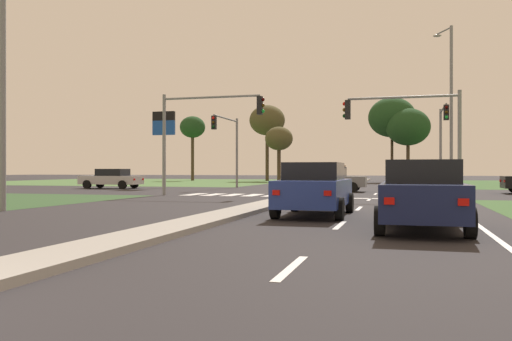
# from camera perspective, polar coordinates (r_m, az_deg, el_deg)

# --- Properties ---
(ground_plane) EXTENTS (200.00, 200.00, 0.00)m
(ground_plane) POSITION_cam_1_polar(r_m,az_deg,el_deg) (33.70, 6.91, -2.31)
(ground_plane) COLOR #282628
(grass_verge_far_left) EXTENTS (35.00, 35.00, 0.01)m
(grass_verge_far_left) POSITION_cam_1_polar(r_m,az_deg,el_deg) (65.38, -12.34, -1.15)
(grass_verge_far_left) COLOR #476B38
(grass_verge_far_left) RESTS_ON ground
(median_island_near) EXTENTS (1.20, 22.00, 0.14)m
(median_island_near) POSITION_cam_1_polar(r_m,az_deg,el_deg) (15.21, -3.89, -4.93)
(median_island_near) COLOR gray
(median_island_near) RESTS_ON ground
(median_island_far) EXTENTS (1.20, 36.00, 0.14)m
(median_island_far) POSITION_cam_1_polar(r_m,az_deg,el_deg) (58.53, 10.57, -1.23)
(median_island_far) COLOR gray
(median_island_far) RESTS_ON ground
(lane_dash_near) EXTENTS (0.14, 2.00, 0.01)m
(lane_dash_near) POSITION_cam_1_polar(r_m,az_deg,el_deg) (7.68, 3.79, -10.37)
(lane_dash_near) COLOR silver
(lane_dash_near) RESTS_ON ground
(lane_dash_second) EXTENTS (0.14, 2.00, 0.01)m
(lane_dash_second) POSITION_cam_1_polar(r_m,az_deg,el_deg) (13.55, 8.97, -5.83)
(lane_dash_second) COLOR silver
(lane_dash_second) RESTS_ON ground
(lane_dash_third) EXTENTS (0.14, 2.00, 0.01)m
(lane_dash_third) POSITION_cam_1_polar(r_m,az_deg,el_deg) (19.51, 10.99, -4.02)
(lane_dash_third) COLOR silver
(lane_dash_third) RESTS_ON ground
(lane_dash_fourth) EXTENTS (0.14, 2.00, 0.01)m
(lane_dash_fourth) POSITION_cam_1_polar(r_m,az_deg,el_deg) (25.48, 12.05, -3.06)
(lane_dash_fourth) COLOR silver
(lane_dash_fourth) RESTS_ON ground
(lane_dash_fifth) EXTENTS (0.14, 2.00, 0.01)m
(lane_dash_fifth) POSITION_cam_1_polar(r_m,az_deg,el_deg) (31.46, 12.71, -2.47)
(lane_dash_fifth) COLOR silver
(lane_dash_fifth) RESTS_ON ground
(edge_line_right) EXTENTS (0.14, 24.00, 0.01)m
(edge_line_right) POSITION_cam_1_polar(r_m,az_deg,el_deg) (15.46, 22.28, -5.10)
(edge_line_right) COLOR silver
(edge_line_right) RESTS_ON ground
(stop_bar_near) EXTENTS (6.40, 0.50, 0.01)m
(stop_bar_near) POSITION_cam_1_polar(r_m,az_deg,el_deg) (26.36, 12.82, -2.96)
(stop_bar_near) COLOR silver
(stop_bar_near) RESTS_ON ground
(crosswalk_bar_near) EXTENTS (0.70, 2.80, 0.01)m
(crosswalk_bar_near) POSITION_cam_1_polar(r_m,az_deg,el_deg) (30.36, -6.64, -2.56)
(crosswalk_bar_near) COLOR silver
(crosswalk_bar_near) RESTS_ON ground
(crosswalk_bar_second) EXTENTS (0.70, 2.80, 0.01)m
(crosswalk_bar_second) POSITION_cam_1_polar(r_m,az_deg,el_deg) (29.95, -4.60, -2.59)
(crosswalk_bar_second) COLOR silver
(crosswalk_bar_second) RESTS_ON ground
(crosswalk_bar_third) EXTENTS (0.70, 2.80, 0.01)m
(crosswalk_bar_third) POSITION_cam_1_polar(r_m,az_deg,el_deg) (29.57, -2.50, -2.63)
(crosswalk_bar_third) COLOR silver
(crosswalk_bar_third) RESTS_ON ground
(crosswalk_bar_fourth) EXTENTS (0.70, 2.80, 0.01)m
(crosswalk_bar_fourth) POSITION_cam_1_polar(r_m,az_deg,el_deg) (29.24, -0.36, -2.66)
(crosswalk_bar_fourth) COLOR silver
(crosswalk_bar_fourth) RESTS_ON ground
(crosswalk_bar_fifth) EXTENTS (0.70, 2.80, 0.01)m
(crosswalk_bar_fifth) POSITION_cam_1_polar(r_m,az_deg,el_deg) (28.95, 1.84, -2.69)
(crosswalk_bar_fifth) COLOR silver
(crosswalk_bar_fifth) RESTS_ON ground
(crosswalk_bar_sixth) EXTENTS (0.70, 2.80, 0.01)m
(crosswalk_bar_sixth) POSITION_cam_1_polar(r_m,az_deg,el_deg) (28.70, 4.07, -2.71)
(crosswalk_bar_sixth) COLOR silver
(crosswalk_bar_sixth) RESTS_ON ground
(crosswalk_bar_seventh) EXTENTS (0.70, 2.80, 0.01)m
(crosswalk_bar_seventh) POSITION_cam_1_polar(r_m,az_deg,el_deg) (28.49, 6.34, -2.73)
(crosswalk_bar_seventh) COLOR silver
(crosswalk_bar_seventh) RESTS_ON ground
(crosswalk_bar_eighth) EXTENTS (0.70, 2.80, 0.01)m
(crosswalk_bar_eighth) POSITION_cam_1_polar(r_m,az_deg,el_deg) (28.33, 8.64, -2.75)
(crosswalk_bar_eighth) COLOR silver
(crosswalk_bar_eighth) RESTS_ON ground
(car_silver_near) EXTENTS (4.61, 1.96, 1.47)m
(car_silver_near) POSITION_cam_1_polar(r_m,az_deg,el_deg) (41.17, -15.25, -0.82)
(car_silver_near) COLOR #B7B7BC
(car_silver_near) RESTS_ON ground
(car_grey_second) EXTENTS (4.27, 2.03, 1.51)m
(car_grey_second) POSITION_cam_1_polar(r_m,az_deg,el_deg) (34.40, 8.16, -0.97)
(car_grey_second) COLOR slate
(car_grey_second) RESTS_ON ground
(car_beige_third) EXTENTS (2.04, 4.44, 1.51)m
(car_beige_third) POSITION_cam_1_polar(r_m,az_deg,el_deg) (49.49, 6.87, -0.65)
(car_beige_third) COLOR #BCAD8E
(car_beige_third) RESTS_ON ground
(car_blue_fourth) EXTENTS (2.04, 4.46, 1.62)m
(car_blue_fourth) POSITION_cam_1_polar(r_m,az_deg,el_deg) (16.30, 6.33, -1.95)
(car_blue_fourth) COLOR navy
(car_blue_fourth) RESTS_ON ground
(car_navy_sixth) EXTENTS (2.01, 4.54, 1.62)m
(car_navy_sixth) POSITION_cam_1_polar(r_m,az_deg,el_deg) (12.94, 17.36, -2.47)
(car_navy_sixth) COLOR #161E47
(car_navy_sixth) RESTS_ON ground
(traffic_signal_far_left) EXTENTS (0.32, 5.61, 5.45)m
(traffic_signal_far_left) POSITION_cam_1_polar(r_m,az_deg,el_deg) (39.93, -2.97, 3.55)
(traffic_signal_far_left) COLOR gray
(traffic_signal_far_left) RESTS_ON ground
(traffic_signal_far_right) EXTENTS (0.32, 5.53, 5.72)m
(traffic_signal_far_right) POSITION_cam_1_polar(r_m,az_deg,el_deg) (38.05, 19.39, 3.97)
(traffic_signal_far_right) COLOR gray
(traffic_signal_far_right) RESTS_ON ground
(traffic_signal_near_right) EXTENTS (5.58, 0.32, 5.17)m
(traffic_signal_near_right) POSITION_cam_1_polar(r_m,az_deg,el_deg) (26.79, 16.43, 4.85)
(traffic_signal_near_right) COLOR gray
(traffic_signal_near_right) RESTS_ON ground
(traffic_signal_near_left) EXTENTS (5.79, 0.32, 5.53)m
(traffic_signal_near_left) POSITION_cam_1_polar(r_m,az_deg,el_deg) (28.78, -5.93, 5.02)
(traffic_signal_near_left) COLOR gray
(traffic_signal_near_left) RESTS_ON ground
(street_lamp_near) EXTENTS (1.98, 0.95, 9.36)m
(street_lamp_near) POSITION_cam_1_polar(r_m,az_deg,el_deg) (20.42, -25.72, 10.80)
(street_lamp_near) COLOR gray
(street_lamp_near) RESTS_ON ground
(street_lamp_second) EXTENTS (1.16, 1.85, 10.73)m
(street_lamp_second) POSITION_cam_1_polar(r_m,az_deg,el_deg) (37.01, 20.09, 7.06)
(street_lamp_second) COLOR gray
(street_lamp_second) RESTS_ON ground
(pedestrian_at_median) EXTENTS (0.34, 0.34, 1.70)m
(pedestrian_at_median) POSITION_cam_1_polar(r_m,az_deg,el_deg) (45.43, 9.47, -0.22)
(pedestrian_at_median) COLOR #4C4C4C
(pedestrian_at_median) RESTS_ON median_island_far
(fuel_price_totem) EXTENTS (1.80, 0.24, 5.87)m
(fuel_price_totem) POSITION_cam_1_polar(r_m,az_deg,el_deg) (41.37, -9.86, 4.08)
(fuel_price_totem) COLOR silver
(fuel_price_totem) RESTS_ON ground
(treeline_near) EXTENTS (3.30, 3.30, 8.38)m
(treeline_near) POSITION_cam_1_polar(r_m,az_deg,el_deg) (69.83, -6.82, 4.55)
(treeline_near) COLOR #423323
(treeline_near) RESTS_ON ground
(treeline_second) EXTENTS (4.49, 4.49, 9.58)m
(treeline_second) POSITION_cam_1_polar(r_m,az_deg,el_deg) (67.35, 1.21, 5.35)
(treeline_second) COLOR #423323
(treeline_second) RESTS_ON ground
(treeline_third) EXTENTS (3.28, 3.28, 6.48)m
(treeline_third) POSITION_cam_1_polar(r_m,az_deg,el_deg) (62.65, 2.47, 3.38)
(treeline_third) COLOR #423323
(treeline_third) RESTS_ON ground
(treeline_fourth) EXTENTS (4.89, 4.89, 8.28)m
(treeline_fourth) POSITION_cam_1_polar(r_m,az_deg,el_deg) (61.98, 15.99, 4.49)
(treeline_fourth) COLOR #423323
(treeline_fourth) RESTS_ON ground
(treeline_fifth) EXTENTS (5.41, 5.41, 9.75)m
(treeline_fifth) POSITION_cam_1_polar(r_m,az_deg,el_deg) (63.52, 14.38, 5.52)
(treeline_fifth) COLOR #423323
(treeline_fifth) RESTS_ON ground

